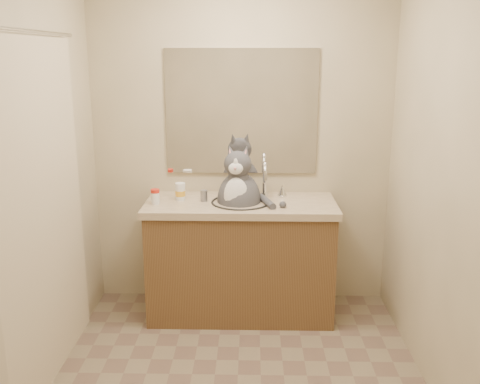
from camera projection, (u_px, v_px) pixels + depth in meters
name	position (u px, v px, depth m)	size (l,w,h in m)	color
room	(237.00, 186.00, 2.74)	(2.22, 2.52, 2.42)	#83735A
vanity	(241.00, 256.00, 3.86)	(1.34, 0.59, 1.12)	brown
mirror	(242.00, 112.00, 3.87)	(1.10, 0.02, 0.90)	white
shower_curtain	(44.00, 211.00, 2.90)	(0.02, 1.30, 1.93)	beige
cat	(239.00, 196.00, 3.75)	(0.43, 0.41, 0.62)	#47474C
pill_bottle_redcap	(155.00, 197.00, 3.69)	(0.07, 0.07, 0.10)	white
pill_bottle_orange	(180.00, 192.00, 3.79)	(0.08, 0.08, 0.12)	white
grey_canister	(204.00, 196.00, 3.77)	(0.06, 0.06, 0.08)	gray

